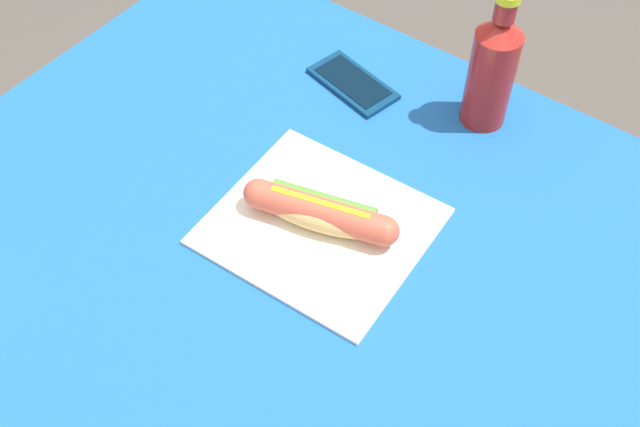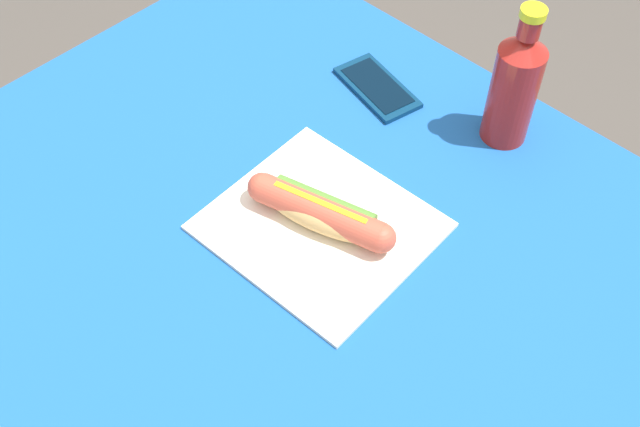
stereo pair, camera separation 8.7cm
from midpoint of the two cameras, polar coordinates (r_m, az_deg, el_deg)
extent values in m
cylinder|color=brown|center=(1.70, -2.12, 4.68)|extent=(0.07, 0.07, 0.74)
cylinder|color=brown|center=(1.46, 23.04, -13.00)|extent=(0.07, 0.07, 0.74)
cube|color=brown|center=(1.04, -0.19, -3.15)|extent=(1.02, 0.88, 0.03)
cube|color=#19519E|center=(1.03, -0.19, -2.59)|extent=(1.08, 0.94, 0.00)
cube|color=silver|center=(1.04, 2.39, -1.06)|extent=(0.29, 0.26, 0.01)
ellipsoid|color=tan|center=(1.02, 2.43, -0.20)|extent=(0.18, 0.09, 0.04)
cylinder|color=#BC4C38|center=(1.02, 2.44, -0.01)|extent=(0.18, 0.09, 0.04)
sphere|color=#BC4C38|center=(1.00, 6.99, -1.92)|extent=(0.04, 0.04, 0.04)
sphere|color=#BC4C38|center=(1.05, -1.90, 1.82)|extent=(0.04, 0.04, 0.04)
cube|color=yellow|center=(1.01, 2.48, 0.65)|extent=(0.13, 0.04, 0.00)
cylinder|color=#4C7A2D|center=(1.02, 2.83, 0.80)|extent=(0.14, 0.06, 0.02)
cube|color=#0A2D4C|center=(1.24, 6.25, 9.07)|extent=(0.16, 0.10, 0.01)
cube|color=black|center=(1.23, 6.27, 9.23)|extent=(0.13, 0.08, 0.00)
cylinder|color=maroon|center=(1.15, 16.05, 8.23)|extent=(0.07, 0.07, 0.16)
cone|color=maroon|center=(1.10, 17.09, 11.68)|extent=(0.07, 0.07, 0.03)
cylinder|color=maroon|center=(1.08, 17.45, 12.84)|extent=(0.03, 0.03, 0.03)
cylinder|color=yellow|center=(1.07, 17.73, 13.74)|extent=(0.04, 0.04, 0.01)
camera|label=1|loc=(0.04, -87.56, 3.03)|focal=43.67mm
camera|label=2|loc=(0.04, 92.44, -3.03)|focal=43.67mm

